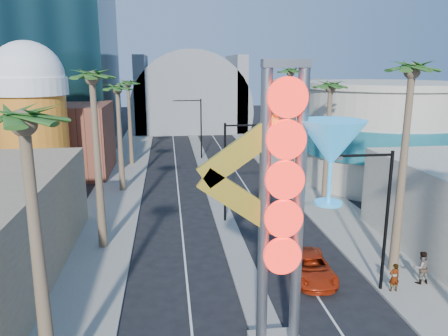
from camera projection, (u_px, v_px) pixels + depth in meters
The scene contains 22 objects.
sidewalk_west at pixel (123, 178), 48.39m from camera, with size 5.00×100.00×0.15m, color gray.
sidewalk_east at pixel (289, 173), 50.76m from camera, with size 5.00×100.00×0.15m, color gray.
median at pixel (205, 169), 52.47m from camera, with size 1.60×84.00×0.15m, color gray.
brick_filler_west at pixel (65, 140), 49.56m from camera, with size 10.00×10.00×8.00m, color brown.
filler_east at pixel (309, 117), 62.97m from camera, with size 10.00×20.00×10.00m, color #90735D.
beer_mug at pixel (31, 114), 40.82m from camera, with size 7.00×7.00×14.50m.
turquoise_building at pixel (382, 134), 45.80m from camera, with size 16.60×16.60×10.60m.
canopy at pixel (190, 107), 84.28m from camera, with size 22.00×16.00×22.00m.
neon_sign at pixel (302, 197), 17.09m from camera, with size 6.53×2.60×12.55m.
streetlight_0 at pixel (232, 163), 34.06m from camera, with size 3.79×0.25×8.00m.
streetlight_1 at pixel (197, 123), 57.07m from camera, with size 3.79×0.25×8.00m.
streetlight_2 at pixel (379, 209), 23.26m from camera, with size 3.45×0.25×8.00m.
palm_0 at pixel (25, 140), 14.33m from camera, with size 2.40×2.40×11.70m.
palm_1 at pixel (93, 89), 27.63m from camera, with size 2.40×2.40×12.70m.
palm_2 at pixel (118, 95), 41.44m from camera, with size 2.40×2.40×11.20m.
palm_3 at pixel (128, 89), 53.02m from camera, with size 2.40×2.40×11.20m.
palm_5 at pixel (411, 85), 23.99m from camera, with size 2.40×2.40×13.20m.
palm_6 at pixel (330, 95), 35.87m from camera, with size 2.40×2.40×11.70m.
palm_7 at pixel (290, 79), 47.24m from camera, with size 2.40×2.40×12.70m.
red_pickup at pixel (311, 267), 25.76m from camera, with size 2.30×4.98×1.38m, color #B52B0D.
pedestrian_a at pixel (394, 277), 23.95m from camera, with size 0.60×0.39×1.64m, color gray.
pedestrian_b at pixel (421, 267), 24.81m from camera, with size 0.93×0.73×1.92m, color gray.
Camera 1 is at (-4.34, -12.87, 12.37)m, focal length 35.00 mm.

